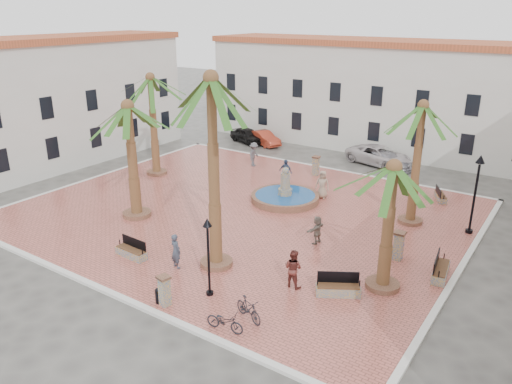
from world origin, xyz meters
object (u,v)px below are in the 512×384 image
Objects in this scene: pedestrian_fountain_b at (285,172)px; palm_ne at (422,119)px; palm_s at (211,99)px; bench_e at (440,271)px; litter_bin at (159,296)px; bicycle_a at (225,321)px; bollard_e at (399,245)px; bench_ne at (440,197)px; lamppost_s at (208,244)px; pedestrian_north at (254,154)px; bollard_n at (316,165)px; cyclist_a at (176,251)px; car_black at (248,135)px; car_red at (264,138)px; bench_s at (132,252)px; palm_nw at (151,89)px; bench_se at (338,289)px; bicycle_b at (249,309)px; pedestrian_fountain_a at (322,185)px; pedestrian_east at (317,230)px; car_white at (379,156)px; cyclist_b at (293,268)px; bollard_se at (164,290)px; fountain at (285,196)px; palm_e at (392,185)px; lamppost_e at (477,181)px.

palm_ne is at bearing -5.37° from pedestrian_fountain_b.
palm_s is 4.56× the size of bench_e.
litter_bin is 0.39× the size of bicycle_a.
palm_s is at bearing 109.97° from bench_e.
bench_ne is at bearing 92.76° from bollard_e.
lamppost_s is 1.89× the size of pedestrian_north.
bollard_n is 16.56m from cyclist_a.
car_black is (-19.87, 15.31, -0.23)m from bollard_e.
bicycle_a is at bearing -158.32° from pedestrian_north.
car_red is at bearing -64.28° from car_black.
cyclist_a is (2.62, 0.46, 0.61)m from bench_s.
pedestrian_north is (5.00, 5.79, -5.45)m from palm_nw.
palm_nw is 19.00m from palm_ne.
bench_s is at bearing 163.37° from bench_se.
bicycle_b is at bearing -58.95° from pedestrian_fountain_b.
car_black is at bearing 130.86° from pedestrian_fountain_a.
pedestrian_fountain_a reaches higher than bicycle_b.
bollard_e is 2.39× the size of litter_bin.
bench_ne is (0.58, 14.31, -0.05)m from bench_se.
pedestrian_east reaches higher than car_red.
car_white is (7.94, 6.43, -0.35)m from pedestrian_north.
bench_s is 23.81m from car_red.
bench_s is 1.03× the size of cyclist_b.
bench_se is 1.02× the size of pedestrian_north.
pedestrian_north is at bearing 144.44° from pedestrian_fountain_a.
bollard_se is at bearing -120.92° from lamppost_s.
bollard_e reaches higher than car_white.
car_red is at bearing 51.72° from bicycle_b.
palm_nw is 5.14× the size of bollard_n.
fountain is 11.92m from bench_e.
pedestrian_north is (-5.18, -0.67, 0.20)m from bollard_n.
pedestrian_east is 16.31m from car_white.
bicycle_a is at bearing -127.50° from car_black.
bicycle_a is (2.16, -1.71, -2.04)m from lamppost_s.
pedestrian_east is 0.39× the size of car_red.
cyclist_a is (-2.88, 1.01, -1.58)m from lamppost_s.
palm_e is 10.54m from cyclist_a.
bollard_e is at bearing 53.73° from lamppost_s.
palm_s is at bearing -167.17° from car_white.
pedestrian_fountain_a is at bearing 95.82° from lamppost_s.
car_black is at bearing 102.44° from bench_se.
fountain is 0.81× the size of car_white.
pedestrian_north reaches higher than bollard_e.
bench_s is 0.41× the size of lamppost_e.
pedestrian_north reaches higher than pedestrian_east.
bollard_n is at bearing 41.42° from bench_e.
palm_e is 1.65× the size of lamppost_s.
bollard_se is (-6.29, -19.15, 0.47)m from bench_ne.
bicycle_a is at bearing -13.66° from bench_s.
bench_ne is 0.43× the size of car_red.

